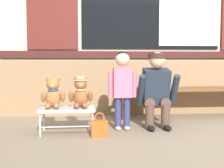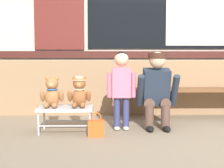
# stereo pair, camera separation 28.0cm
# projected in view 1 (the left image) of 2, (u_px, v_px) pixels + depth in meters

# --- Properties ---
(ground_plane) EXTENTS (60.00, 60.00, 0.00)m
(ground_plane) POSITION_uv_depth(u_px,v_px,m) (188.00, 135.00, 3.28)
(ground_plane) COLOR #84725B
(brick_low_wall) EXTENTS (7.40, 0.25, 0.85)m
(brick_low_wall) POSITION_uv_depth(u_px,v_px,m) (157.00, 87.00, 4.66)
(brick_low_wall) COLOR #997551
(brick_low_wall) RESTS_ON ground
(shop_facade) EXTENTS (7.55, 0.26, 3.42)m
(shop_facade) POSITION_uv_depth(u_px,v_px,m) (150.00, 11.00, 5.07)
(shop_facade) COLOR beige
(shop_facade) RESTS_ON ground
(wooden_bench_long) EXTENTS (2.10, 0.40, 0.44)m
(wooden_bench_long) POSITION_uv_depth(u_px,v_px,m) (187.00, 92.00, 4.34)
(wooden_bench_long) COLOR brown
(wooden_bench_long) RESTS_ON ground
(small_display_bench) EXTENTS (0.64, 0.36, 0.30)m
(small_display_bench) POSITION_uv_depth(u_px,v_px,m) (67.00, 110.00, 3.36)
(small_display_bench) COLOR #BCBCC1
(small_display_bench) RESTS_ON ground
(teddy_bear_plain) EXTENTS (0.28, 0.26, 0.36)m
(teddy_bear_plain) POSITION_uv_depth(u_px,v_px,m) (53.00, 94.00, 3.33)
(teddy_bear_plain) COLOR #A86B3D
(teddy_bear_plain) RESTS_ON small_display_bench
(teddy_bear_with_hat) EXTENTS (0.28, 0.27, 0.36)m
(teddy_bear_with_hat) POSITION_uv_depth(u_px,v_px,m) (81.00, 93.00, 3.36)
(teddy_bear_with_hat) COLOR #93562D
(teddy_bear_with_hat) RESTS_ON small_display_bench
(child_standing) EXTENTS (0.35, 0.18, 0.96)m
(child_standing) POSITION_uv_depth(u_px,v_px,m) (122.00, 81.00, 3.49)
(child_standing) COLOR navy
(child_standing) RESTS_ON ground
(adult_crouching) EXTENTS (0.50, 0.49, 0.95)m
(adult_crouching) POSITION_uv_depth(u_px,v_px,m) (157.00, 90.00, 3.62)
(adult_crouching) COLOR brown
(adult_crouching) RESTS_ON ground
(handbag_on_ground) EXTENTS (0.18, 0.11, 0.27)m
(handbag_on_ground) POSITION_uv_depth(u_px,v_px,m) (100.00, 128.00, 3.20)
(handbag_on_ground) COLOR #DB561E
(handbag_on_ground) RESTS_ON ground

